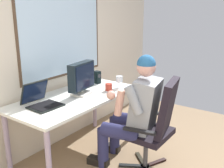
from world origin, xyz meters
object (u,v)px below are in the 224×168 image
person_seated (134,110)px  crt_monitor (82,77)px  laptop (40,99)px  coffee_mug (109,87)px  desk (76,103)px  office_chair (157,122)px  wine_glass (119,80)px  desk_speaker (97,77)px

person_seated → crt_monitor: bearing=96.6°
laptop → person_seated: bearing=-51.3°
laptop → coffee_mug: laptop is taller
desk → crt_monitor: crt_monitor is taller
laptop → office_chair: bearing=-57.0°
office_chair → coffee_mug: size_ratio=11.62×
person_seated → coffee_mug: bearing=66.4°
crt_monitor → wine_glass: crt_monitor is taller
person_seated → coffee_mug: person_seated is taller
person_seated → laptop: bearing=128.7°
office_chair → crt_monitor: 0.97m
desk → crt_monitor: size_ratio=3.82×
office_chair → crt_monitor: crt_monitor is taller
office_chair → laptop: office_chair is taller
coffee_mug → desk: bearing=155.7°
laptop → coffee_mug: size_ratio=4.08×
person_seated → wine_glass: 0.62m
office_chair → desk_speaker: size_ratio=6.14×
desk → office_chair: (0.22, -0.90, -0.08)m
wine_glass → coffee_mug: (-0.18, 0.03, -0.06)m
crt_monitor → laptop: (-0.52, 0.10, -0.14)m
person_seated → wine_glass: (0.39, 0.45, 0.17)m
laptop → desk_speaker: laptop is taller
person_seated → laptop: 0.97m
wine_glass → desk_speaker: bearing=90.8°
office_chair → coffee_mug: (0.17, 0.73, 0.21)m
crt_monitor → wine_glass: size_ratio=2.76×
office_chair → desk: bearing=103.8°
desk_speaker → person_seated: bearing=-115.9°
person_seated → desk_speaker: 0.90m
office_chair → laptop: bearing=123.0°
desk → laptop: (-0.42, 0.09, 0.15)m
desk → laptop: bearing=168.0°
crt_monitor → person_seated: bearing=-83.4°
desk → coffee_mug: coffee_mug is taller
desk_speaker → laptop: bearing=-177.0°
desk_speaker → wine_glass: bearing=-89.2°
person_seated → laptop: person_seated is taller
desk → person_seated: bearing=-75.0°
desk_speaker → crt_monitor: bearing=-162.4°
laptop → coffee_mug: bearing=-18.1°
office_chair → crt_monitor: size_ratio=2.48×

